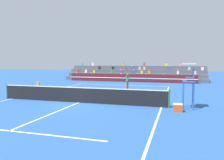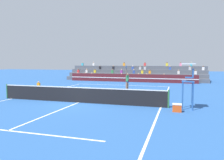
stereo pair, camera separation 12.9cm
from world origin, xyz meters
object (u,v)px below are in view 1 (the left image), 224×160
(tennis_player, at_px, (127,81))
(ball_kid_courtside, at_px, (38,86))
(umpire_chair, at_px, (189,80))
(tennis_ball, at_px, (93,93))
(equipment_cooler, at_px, (178,108))

(tennis_player, bearing_deg, ball_kid_courtside, -172.82)
(umpire_chair, height_order, tennis_ball, umpire_chair)
(tennis_player, distance_m, tennis_ball, 3.49)
(tennis_ball, bearing_deg, tennis_player, 35.96)
(ball_kid_courtside, xyz_separation_m, tennis_ball, (6.24, -0.84, -0.30))
(umpire_chair, height_order, ball_kid_courtside, umpire_chair)
(tennis_player, distance_m, equipment_cooler, 8.87)
(tennis_ball, relative_size, equipment_cooler, 0.14)
(umpire_chair, height_order, tennis_player, umpire_chair)
(ball_kid_courtside, bearing_deg, equipment_cooler, -25.38)
(ball_kid_courtside, distance_m, equipment_cooler, 14.99)
(umpire_chair, xyz_separation_m, tennis_ball, (-7.91, 4.65, -1.68))
(tennis_ball, height_order, equipment_cooler, equipment_cooler)
(umpire_chair, distance_m, tennis_ball, 9.33)
(ball_kid_courtside, height_order, tennis_ball, ball_kid_courtside)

